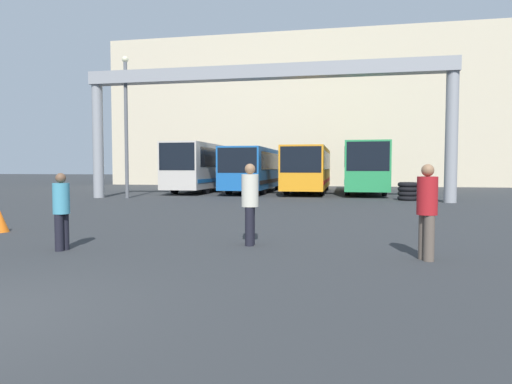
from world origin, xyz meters
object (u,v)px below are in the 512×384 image
(bus_slot_0, at_px, (204,165))
(tire_stack, at_px, (408,191))
(bus_slot_3, at_px, (364,165))
(pedestrian_near_center, at_px, (427,209))
(lamp_post, at_px, (126,121))
(pedestrian_near_right, at_px, (61,210))
(bus_slot_2, at_px, (308,167))
(bus_slot_1, at_px, (255,167))
(pedestrian_mid_right, at_px, (250,202))

(bus_slot_0, distance_m, tire_stack, 14.87)
(bus_slot_3, distance_m, pedestrian_near_center, 23.16)
(tire_stack, xyz_separation_m, lamp_post, (-15.38, -1.32, 3.85))
(pedestrian_near_right, distance_m, tire_stack, 18.97)
(bus_slot_0, bearing_deg, pedestrian_near_right, -79.67)
(pedestrian_near_center, xyz_separation_m, pedestrian_near_right, (-7.34, -0.42, -0.10))
(bus_slot_2, distance_m, pedestrian_near_right, 23.51)
(bus_slot_1, xyz_separation_m, pedestrian_mid_right, (4.21, -21.82, -0.77))
(bus_slot_0, height_order, lamp_post, lamp_post)
(bus_slot_3, height_order, pedestrian_mid_right, bus_slot_3)
(bus_slot_0, height_order, pedestrian_mid_right, bus_slot_0)
(bus_slot_2, relative_size, pedestrian_near_center, 6.20)
(bus_slot_0, xyz_separation_m, pedestrian_near_center, (11.56, -22.72, -0.96))
(pedestrian_near_center, xyz_separation_m, tire_stack, (1.73, 16.23, -0.48))
(bus_slot_2, distance_m, pedestrian_near_center, 23.21)
(bus_slot_3, bearing_deg, pedestrian_near_center, -89.28)
(bus_slot_0, xyz_separation_m, bus_slot_3, (11.27, 0.42, -0.03))
(pedestrian_mid_right, height_order, pedestrian_near_right, pedestrian_mid_right)
(bus_slot_1, bearing_deg, pedestrian_near_right, -88.86)
(bus_slot_3, height_order, tire_stack, bus_slot_3)
(pedestrian_near_center, bearing_deg, pedestrian_near_right, 70.17)
(bus_slot_1, relative_size, lamp_post, 1.40)
(bus_slot_2, bearing_deg, lamp_post, -140.44)
(bus_slot_0, xyz_separation_m, pedestrian_mid_right, (7.97, -21.74, -0.95))
(pedestrian_near_center, relative_size, pedestrian_mid_right, 0.99)
(bus_slot_2, distance_m, bus_slot_3, 3.77)
(bus_slot_2, distance_m, lamp_post, 12.71)
(bus_slot_3, xyz_separation_m, tire_stack, (2.03, -6.91, -1.41))
(bus_slot_1, distance_m, tire_stack, 11.65)
(bus_slot_0, height_order, pedestrian_near_right, bus_slot_0)
(pedestrian_near_center, relative_size, tire_stack, 1.74)
(bus_slot_2, bearing_deg, tire_stack, -48.81)
(bus_slot_1, distance_m, bus_slot_3, 7.52)
(bus_slot_3, bearing_deg, bus_slot_0, -177.85)
(lamp_post, bearing_deg, bus_slot_1, 53.50)
(pedestrian_near_center, bearing_deg, bus_slot_1, -4.22)
(bus_slot_0, xyz_separation_m, pedestrian_near_right, (4.22, -23.14, -1.06))
(pedestrian_mid_right, xyz_separation_m, pedestrian_near_right, (-3.75, -1.40, -0.11))
(bus_slot_2, relative_size, pedestrian_near_right, 6.88)
(bus_slot_1, relative_size, bus_slot_2, 0.99)
(bus_slot_2, bearing_deg, bus_slot_3, 4.63)
(bus_slot_1, bearing_deg, bus_slot_2, 0.54)
(pedestrian_near_right, height_order, lamp_post, lamp_post)
(pedestrian_near_center, height_order, tire_stack, pedestrian_near_center)
(bus_slot_1, height_order, bus_slot_3, bus_slot_3)
(bus_slot_0, height_order, pedestrian_near_center, bus_slot_0)
(pedestrian_mid_right, distance_m, tire_stack, 16.16)
(pedestrian_near_center, height_order, pedestrian_mid_right, pedestrian_mid_right)
(bus_slot_0, relative_size, pedestrian_mid_right, 6.00)
(bus_slot_2, xyz_separation_m, tire_stack, (5.78, -6.61, -1.29))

